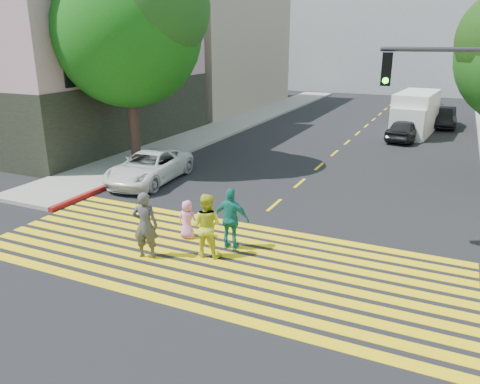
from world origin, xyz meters
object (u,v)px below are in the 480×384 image
Objects in this scene: white_sedan at (149,167)px; pedestrian_man at (145,225)px; pedestrian_extra at (231,219)px; pedestrian_child at (187,220)px; pedestrian_woman at (206,225)px; dark_car_parked at (443,117)px; tree_left at (129,24)px; dark_car_near at (405,130)px; silver_car at (431,107)px; white_van at (415,115)px.

pedestrian_man is at bearing -59.50° from white_sedan.
pedestrian_extra is at bearing -159.26° from pedestrian_man.
pedestrian_child is (0.36, 1.61, -0.35)m from pedestrian_man.
white_sedan is (-5.64, 5.26, -0.27)m from pedestrian_woman.
tree_left is at bearing -131.19° from dark_car_parked.
pedestrian_man is 19.98m from dark_car_near.
pedestrian_woman is 25.05m from dark_car_parked.
silver_car is at bearing 97.91° from dark_car_parked.
tree_left is 5.24× the size of pedestrian_extra.
dark_car_near is at bearing -107.14° from pedestrian_woman.
tree_left is 22.20m from dark_car_parked.
pedestrian_extra is 18.13m from dark_car_near.
silver_car is at bearing 91.38° from white_van.
silver_car is at bearing -118.11° from pedestrian_man.
tree_left reaches higher than pedestrian_man.
dark_car_parked reaches higher than silver_car.
pedestrian_man reaches higher than white_sedan.
tree_left is at bearing -124.62° from white_van.
dark_car_near is at bearing -121.48° from pedestrian_man.
silver_car is at bearing -84.47° from dark_car_near.
tree_left is 11.88m from pedestrian_extra.
white_sedan is 22.05m from dark_car_parked.
white_van is (-1.60, -3.55, 0.55)m from dark_car_parked.
silver_car is (3.56, 28.75, -0.25)m from pedestrian_extra.
silver_car is at bearing -105.63° from pedestrian_child.
white_sedan is at bearing 77.99° from silver_car.
white_van reaches higher than pedestrian_woman.
pedestrian_extra reaches higher than dark_car_parked.
tree_left is 5.22× the size of pedestrian_woman.
silver_car is at bearing -102.74° from pedestrian_extra.
white_van is (4.57, 20.15, 0.64)m from pedestrian_child.
pedestrian_man is 1.05× the size of pedestrian_woman.
pedestrian_woman is 0.43× the size of dark_car_parked.
pedestrian_woman reaches higher than dark_car_parked.
pedestrian_extra is at bearing -38.97° from tree_left.
white_van is (3.46, 20.98, 0.33)m from pedestrian_woman.
pedestrian_extra is 24.26m from dark_car_parked.
pedestrian_child is 6.33m from white_sedan.
white_sedan is 16.05m from dark_car_near.
pedestrian_extra is at bearing -93.69° from white_van.
white_sedan is at bearing -73.26° from pedestrian_man.
white_sedan is at bearing -49.91° from pedestrian_child.
pedestrian_woman reaches higher than pedestrian_extra.
dark_car_parked is at bearing 56.83° from white_sedan.
pedestrian_child is at bearing 85.85° from dark_car_near.
dark_car_near is (4.69, 19.42, -0.30)m from pedestrian_man.
pedestrian_man is at bearing 32.97° from pedestrian_extra.
silver_car reaches higher than white_sedan.
pedestrian_child is 0.66× the size of pedestrian_extra.
tree_left is 25.71m from silver_car.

